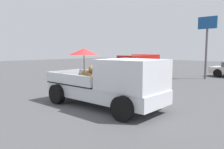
# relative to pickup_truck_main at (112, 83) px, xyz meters

# --- Properties ---
(ground_plane) EXTENTS (80.00, 80.00, 0.00)m
(ground_plane) POSITION_rel_pickup_truck_main_xyz_m (-0.44, -0.01, -0.97)
(ground_plane) COLOR #4C4C4F
(pickup_truck_main) EXTENTS (5.08, 2.32, 2.30)m
(pickup_truck_main) POSITION_rel_pickup_truck_main_xyz_m (0.00, 0.00, 0.00)
(pickup_truck_main) COLOR black
(pickup_truck_main) RESTS_ON ground
(pickup_truck_red) EXTENTS (5.09, 3.03, 1.80)m
(pickup_truck_red) POSITION_rel_pickup_truck_main_xyz_m (-5.62, 7.74, -0.10)
(pickup_truck_red) COLOR black
(pickup_truck_red) RESTS_ON ground
(pickup_truck_far) EXTENTS (5.03, 2.77, 1.80)m
(pickup_truck_far) POSITION_rel_pickup_truck_main_xyz_m (-7.07, 11.41, -0.10)
(pickup_truck_far) COLOR black
(pickup_truck_far) RESTS_ON ground
(motel_sign) EXTENTS (1.40, 0.16, 4.71)m
(motel_sign) POSITION_rel_pickup_truck_main_xyz_m (-0.57, 11.22, 2.36)
(motel_sign) COLOR #59595B
(motel_sign) RESTS_ON ground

